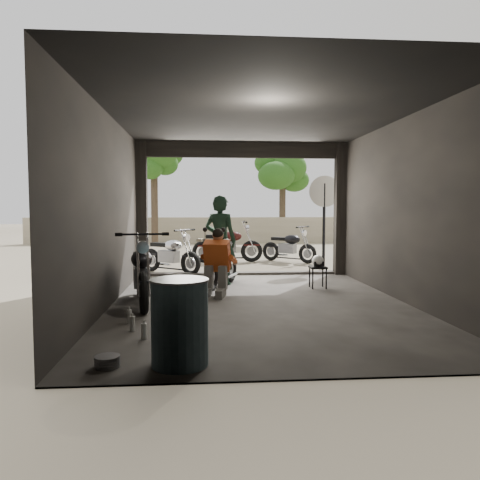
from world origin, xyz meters
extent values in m
plane|color=#7A6D56|center=(0.00, 0.00, 0.00)|extent=(80.00, 80.00, 0.00)
cube|color=#2D2B28|center=(0.00, 0.00, 0.01)|extent=(5.00, 7.00, 0.02)
plane|color=black|center=(0.00, 0.00, 3.20)|extent=(7.00, 7.00, 0.00)
cube|color=black|center=(0.00, -3.50, 1.60)|extent=(5.00, 0.02, 3.20)
cube|color=black|center=(-2.50, 0.00, 1.60)|extent=(0.02, 7.00, 3.20)
cube|color=black|center=(2.50, 0.00, 1.60)|extent=(0.02, 7.00, 3.20)
cube|color=black|center=(-2.38, 3.38, 1.60)|extent=(0.24, 0.24, 3.20)
cube|color=black|center=(2.38, 3.38, 1.60)|extent=(0.24, 0.24, 3.20)
cube|color=black|center=(0.00, 3.42, 3.02)|extent=(5.00, 0.16, 0.36)
cube|color=#2D2B28|center=(0.00, 3.50, 0.04)|extent=(5.00, 0.25, 0.08)
cube|color=gray|center=(0.00, 14.00, 0.60)|extent=(18.00, 0.30, 1.20)
cylinder|color=#382B1E|center=(-3.00, 12.50, 1.79)|extent=(0.30, 0.30, 3.58)
ellipsoid|color=#1E4C14|center=(-3.00, 12.50, 4.03)|extent=(2.20, 2.20, 3.14)
cylinder|color=#382B1E|center=(2.80, 14.00, 1.60)|extent=(0.30, 0.30, 3.20)
ellipsoid|color=#1E4C14|center=(2.80, 14.00, 3.60)|extent=(2.20, 2.20, 2.80)
imported|color=black|center=(-0.59, 2.13, 0.96)|extent=(0.82, 0.71, 1.91)
cube|color=black|center=(1.37, 1.47, 0.44)|extent=(0.33, 0.33, 0.04)
cylinder|color=black|center=(1.23, 1.34, 0.22)|extent=(0.03, 0.03, 0.44)
cylinder|color=black|center=(1.51, 1.34, 0.22)|extent=(0.03, 0.03, 0.44)
cylinder|color=black|center=(1.23, 1.61, 0.22)|extent=(0.03, 0.03, 0.44)
cylinder|color=black|center=(1.51, 1.61, 0.22)|extent=(0.03, 0.03, 0.44)
ellipsoid|color=silver|center=(1.37, 1.46, 0.58)|extent=(0.30, 0.31, 0.23)
cylinder|color=#395460|center=(-1.21, -3.00, 0.46)|extent=(0.69, 0.69, 0.91)
cylinder|color=black|center=(2.27, 4.44, 1.14)|extent=(0.08, 0.08, 2.29)
cylinder|color=beige|center=(2.27, 4.42, 2.08)|extent=(0.83, 0.03, 0.83)
camera|label=1|loc=(-0.97, -7.79, 1.66)|focal=35.00mm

